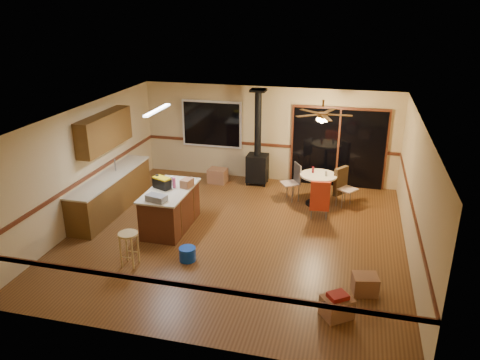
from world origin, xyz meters
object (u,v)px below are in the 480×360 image
(wood_stove, at_px, (257,158))
(chair_near, at_px, (320,196))
(toolbox_black, at_px, (162,183))
(box_corner_b, at_px, (365,284))
(box_under_window, at_px, (218,176))
(blue_bucket, at_px, (187,254))
(box_corner_a, at_px, (337,307))
(chair_right, at_px, (341,181))
(bar_stool, at_px, (129,249))
(toolbox_grey, at_px, (156,198))
(chair_left, at_px, (294,178))
(dining_table, at_px, (318,184))
(kitchen_island, at_px, (170,208))

(wood_stove, bearing_deg, chair_near, -45.57)
(toolbox_black, bearing_deg, box_corner_b, -20.08)
(chair_near, xyz_separation_m, box_under_window, (-2.93, 1.71, -0.40))
(blue_bucket, distance_m, box_corner_a, 3.09)
(toolbox_black, distance_m, box_under_window, 2.97)
(chair_right, bearing_deg, box_under_window, 168.62)
(chair_right, bearing_deg, bar_stool, -133.87)
(toolbox_black, relative_size, chair_right, 0.56)
(toolbox_grey, height_order, bar_stool, toolbox_grey)
(chair_left, bearing_deg, box_corner_a, -73.69)
(wood_stove, xyz_separation_m, chair_right, (2.28, -0.85, -0.13))
(bar_stool, relative_size, dining_table, 0.75)
(chair_right, bearing_deg, kitchen_island, -148.40)
(chair_right, height_order, box_under_window, chair_right)
(box_under_window, relative_size, box_corner_a, 1.10)
(chair_left, distance_m, box_corner_a, 4.72)
(kitchen_island, height_order, chair_right, chair_right)
(toolbox_black, height_order, bar_stool, toolbox_black)
(wood_stove, xyz_separation_m, bar_stool, (-1.46, -4.73, -0.39))
(wood_stove, distance_m, dining_table, 2.01)
(wood_stove, distance_m, blue_bucket, 4.37)
(blue_bucket, xyz_separation_m, chair_left, (1.58, 3.46, 0.45))
(toolbox_black, relative_size, chair_near, 0.56)
(toolbox_black, height_order, blue_bucket, toolbox_black)
(toolbox_black, bearing_deg, bar_stool, -89.16)
(bar_stool, bearing_deg, blue_bucket, 23.00)
(chair_left, height_order, box_under_window, chair_left)
(kitchen_island, relative_size, toolbox_black, 4.28)
(box_corner_b, bearing_deg, dining_table, 107.68)
(bar_stool, distance_m, chair_left, 4.67)
(toolbox_grey, xyz_separation_m, box_corner_a, (3.76, -1.68, -0.79))
(kitchen_island, height_order, chair_left, chair_left)
(toolbox_black, relative_size, bar_stool, 0.58)
(toolbox_grey, bearing_deg, wood_stove, 70.29)
(bar_stool, distance_m, box_corner_b, 4.34)
(dining_table, bearing_deg, box_under_window, 163.55)
(bar_stool, height_order, box_corner_b, bar_stool)
(chair_left, distance_m, box_corner_b, 4.16)
(wood_stove, relative_size, box_corner_b, 6.01)
(chair_near, height_order, chair_right, same)
(chair_right, bearing_deg, chair_near, -112.54)
(wood_stove, bearing_deg, chair_left, -37.20)
(kitchen_island, relative_size, chair_near, 2.40)
(box_under_window, relative_size, box_corner_b, 1.18)
(kitchen_island, bearing_deg, box_under_window, 85.63)
(toolbox_grey, bearing_deg, kitchen_island, 88.15)
(kitchen_island, relative_size, blue_bucket, 5.19)
(wood_stove, bearing_deg, bar_stool, -107.11)
(kitchen_island, distance_m, toolbox_grey, 0.82)
(toolbox_grey, distance_m, dining_table, 4.08)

